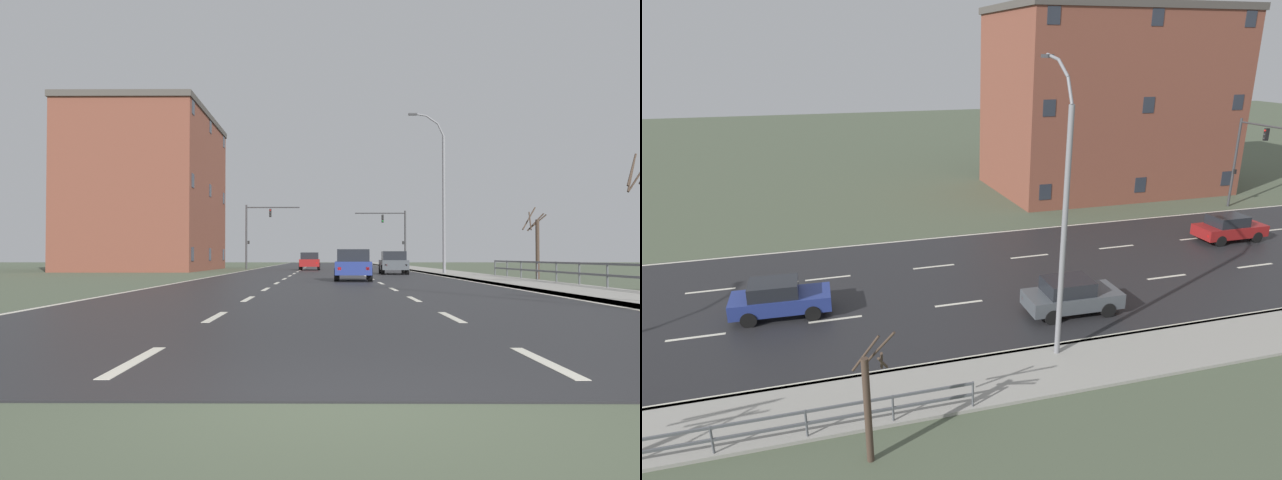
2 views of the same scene
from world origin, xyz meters
TOP-DOWN VIEW (x-y plane):
  - ground_plane at (0.00, 48.00)m, footprint 160.00×160.00m
  - road_asphalt_strip at (0.00, 60.00)m, footprint 14.00×120.00m
  - sidewalk_right at (8.43, 60.00)m, footprint 3.00×120.00m
  - guardrail at (9.85, 18.82)m, footprint 0.07×27.76m
  - street_lamp_midground at (7.45, 36.64)m, footprint 2.40×0.24m
  - traffic_signal_right at (6.95, 59.46)m, footprint 5.14×0.36m
  - traffic_signal_left at (-6.95, 57.73)m, footprint 5.31×0.36m
  - car_far_left at (-1.54, 52.18)m, footprint 1.84×4.10m
  - car_near_left at (1.24, 26.81)m, footprint 1.95×4.16m
  - car_far_right at (4.52, 38.77)m, footprint 1.92×4.14m
  - brick_building at (-15.89, 51.96)m, footprint 11.10×17.91m
  - bare_tree_mid at (11.22, 29.33)m, footprint 1.39×1.13m

SIDE VIEW (x-z plane):
  - ground_plane at x=0.00m, z-range -0.12..0.00m
  - road_asphalt_strip at x=0.00m, z-range 0.00..0.02m
  - sidewalk_right at x=8.43m, z-range 0.00..0.12m
  - guardrail at x=9.85m, z-range 0.20..1.20m
  - car_far_left at x=-1.54m, z-range 0.02..1.59m
  - car_near_left at x=1.24m, z-range 0.02..1.59m
  - car_far_right at x=4.52m, z-range 0.02..1.59m
  - bare_tree_mid at x=11.22m, z-range -0.10..3.84m
  - traffic_signal_right at x=6.95m, z-range 0.95..6.78m
  - traffic_signal_left at x=-6.95m, z-range 1.00..7.29m
  - street_lamp_midground at x=7.45m, z-range -0.10..10.55m
  - brick_building at x=-15.89m, z-range 0.01..13.92m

